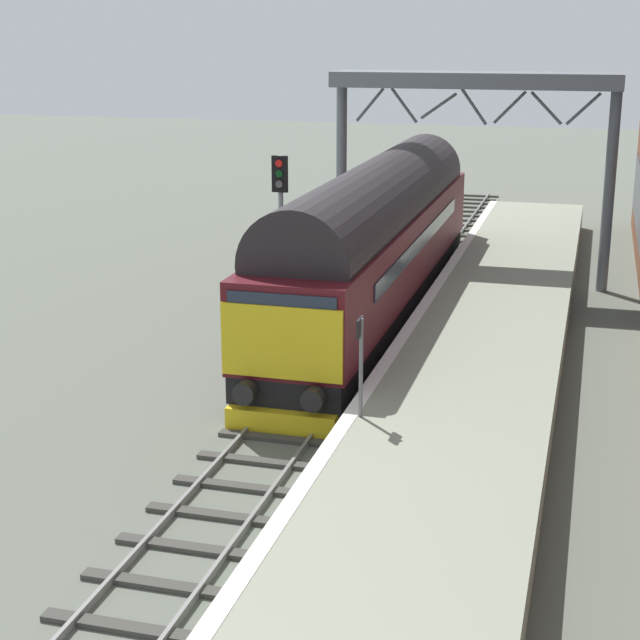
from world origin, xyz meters
The scene contains 7 objects.
ground_plane centered at (0.00, 0.00, 0.00)m, with size 140.00×140.00×0.00m, color #5E6458.
track_main centered at (0.00, 0.00, 0.05)m, with size 2.50×60.00×0.15m.
station_platform centered at (3.60, 0.00, 0.50)m, with size 4.00×44.00×1.01m.
diesel_locomotive centered at (0.00, 5.38, 2.48)m, with size 2.74×18.70×4.68m.
signal_post_near centered at (-2.22, 3.25, 3.20)m, with size 0.44×0.22×5.03m.
platform_number_sign centered at (1.95, -4.86, 2.33)m, with size 0.10×0.44×1.99m.
overhead_footbridge centered at (2.05, 10.74, 6.21)m, with size 9.30×2.00×7.00m.
Camera 1 is at (6.10, -22.82, 8.27)m, focal length 56.46 mm.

